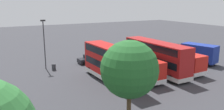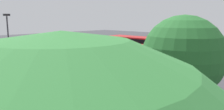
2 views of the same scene
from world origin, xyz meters
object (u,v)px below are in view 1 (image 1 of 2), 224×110
at_px(bus_double_decker_second, 156,56).
at_px(box_truck_blue, 195,53).
at_px(bus_single_deck_third, 135,65).
at_px(waste_bin_yellow, 54,67).
at_px(bus_single_deck_near_end, 171,58).
at_px(lamp_post_tall, 44,40).
at_px(bus_double_decker_fourth, 112,63).
at_px(car_hatchback_silver, 92,59).

bearing_deg(bus_double_decker_second, box_truck_blue, -171.10).
bearing_deg(bus_single_deck_third, box_truck_blue, -173.60).
xyz_separation_m(box_truck_blue, waste_bin_yellow, (22.06, -6.94, -1.23)).
bearing_deg(waste_bin_yellow, bus_double_decker_second, 145.93).
bearing_deg(bus_single_deck_near_end, bus_single_deck_third, 4.06).
xyz_separation_m(bus_double_decker_second, lamp_post_tall, (13.35, -9.82, 1.96)).
distance_m(bus_single_deck_near_end, bus_double_decker_second, 3.64).
height_order(bus_double_decker_fourth, box_truck_blue, bus_double_decker_fourth).
distance_m(bus_single_deck_third, car_hatchback_silver, 9.91).
relative_size(bus_single_deck_near_end, bus_double_decker_second, 0.95).
xyz_separation_m(bus_double_decker_second, waste_bin_yellow, (12.48, -8.44, -1.97)).
xyz_separation_m(bus_single_deck_third, box_truck_blue, (-13.13, -1.47, 0.09)).
bearing_deg(lamp_post_tall, waste_bin_yellow, 122.15).
relative_size(bus_single_deck_third, bus_double_decker_fourth, 0.89).
distance_m(bus_single_deck_near_end, bus_single_deck_third, 7.06).
bearing_deg(lamp_post_tall, bus_single_deck_third, 135.04).
bearing_deg(bus_single_deck_near_end, car_hatchback_silver, -44.63).
relative_size(bus_single_deck_near_end, box_truck_blue, 1.43).
xyz_separation_m(car_hatchback_silver, lamp_post_tall, (7.61, -0.17, 3.71)).
bearing_deg(bus_double_decker_fourth, bus_single_deck_near_end, -174.83).
bearing_deg(waste_bin_yellow, car_hatchback_silver, -169.83).
xyz_separation_m(box_truck_blue, lamp_post_tall, (22.93, -8.32, 2.70)).
relative_size(box_truck_blue, waste_bin_yellow, 8.31).
bearing_deg(bus_double_decker_second, car_hatchback_silver, -59.26).
bearing_deg(bus_double_decker_fourth, lamp_post_tall, -59.78).
distance_m(bus_single_deck_near_end, waste_bin_yellow, 17.87).
xyz_separation_m(bus_single_deck_third, waste_bin_yellow, (8.94, -8.41, -1.14)).
relative_size(bus_double_decker_second, bus_single_deck_third, 1.17).
xyz_separation_m(bus_single_deck_near_end, box_truck_blue, (-6.08, -0.97, 0.08)).
bearing_deg(waste_bin_yellow, box_truck_blue, 162.54).
bearing_deg(bus_double_decker_second, bus_single_deck_near_end, -171.41).
height_order(bus_double_decker_second, waste_bin_yellow, bus_double_decker_second).
relative_size(bus_double_decker_second, waste_bin_yellow, 12.47).
distance_m(box_truck_blue, waste_bin_yellow, 23.16).
xyz_separation_m(lamp_post_tall, waste_bin_yellow, (-0.87, 1.38, -3.93)).
xyz_separation_m(bus_double_decker_second, bus_single_deck_third, (3.54, -0.03, -0.83)).
xyz_separation_m(car_hatchback_silver, waste_bin_yellow, (6.74, 1.21, -0.23)).
height_order(car_hatchback_silver, lamp_post_tall, lamp_post_tall).
bearing_deg(lamp_post_tall, bus_double_decker_second, 143.66).
xyz_separation_m(bus_double_decker_second, bus_double_decker_fourth, (7.36, 0.45, -0.00)).
height_order(bus_double_decker_second, bus_double_decker_fourth, same).
height_order(bus_double_decker_fourth, car_hatchback_silver, bus_double_decker_fourth).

